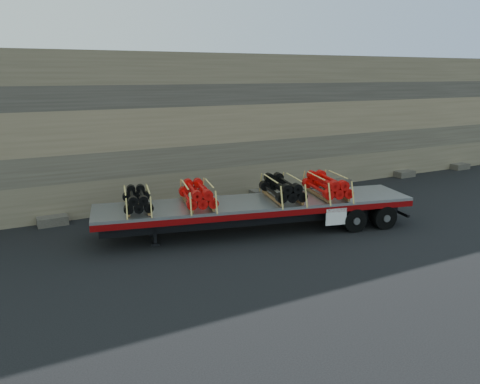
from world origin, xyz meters
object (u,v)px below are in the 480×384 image
(bundle_rear, at_px, (327,186))
(trailer, at_px, (256,216))
(bundle_front, at_px, (137,200))
(bundle_midrear, at_px, (282,189))
(bundle_midfront, at_px, (198,195))

(bundle_rear, bearing_deg, trailer, -180.00)
(trailer, height_order, bundle_front, bundle_front)
(bundle_rear, bearing_deg, bundle_midrear, -180.00)
(bundle_midfront, relative_size, bundle_rear, 0.96)
(bundle_midfront, bearing_deg, bundle_rear, -0.00)
(bundle_front, distance_m, bundle_rear, 7.51)
(bundle_midrear, relative_size, bundle_rear, 1.00)
(trailer, bearing_deg, bundle_rear, 0.00)
(bundle_midfront, height_order, bundle_midrear, bundle_midrear)
(bundle_midfront, xyz_separation_m, bundle_rear, (5.16, -1.16, 0.02))
(bundle_front, relative_size, bundle_midrear, 0.86)
(bundle_midfront, height_order, bundle_rear, bundle_rear)
(trailer, xyz_separation_m, bundle_midfront, (-2.26, 0.51, 1.02))
(trailer, xyz_separation_m, bundle_rear, (2.90, -0.65, 1.04))
(trailer, relative_size, bundle_front, 6.18)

